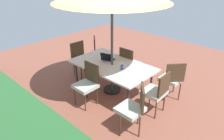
# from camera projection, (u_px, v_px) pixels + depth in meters

# --- Properties ---
(ground_plane) EXTENTS (10.00, 10.00, 0.02)m
(ground_plane) POSITION_uv_depth(u_px,v_px,m) (112.00, 91.00, 5.45)
(ground_plane) COLOR #935442
(dining_table) EXTENTS (2.05, 1.17, 0.75)m
(dining_table) POSITION_uv_depth(u_px,v_px,m) (112.00, 66.00, 5.13)
(dining_table) COLOR white
(dining_table) RESTS_ON ground_plane
(chair_north) EXTENTS (0.46, 0.46, 0.98)m
(chair_north) POSITION_uv_depth(u_px,v_px,m) (87.00, 83.00, 4.70)
(chair_north) COLOR silver
(chair_north) RESTS_ON ground_plane
(chair_northwest) EXTENTS (0.59, 0.58, 0.98)m
(chair_northwest) POSITION_uv_depth(u_px,v_px,m) (134.00, 107.00, 3.89)
(chair_northwest) COLOR silver
(chair_northwest) RESTS_ON ground_plane
(chair_east) EXTENTS (0.47, 0.46, 0.98)m
(chair_east) POSITION_uv_depth(u_px,v_px,m) (81.00, 57.00, 6.01)
(chair_east) COLOR silver
(chair_east) RESTS_ON ground_plane
(chair_southwest) EXTENTS (0.59, 0.59, 0.98)m
(chair_southwest) POSITION_uv_depth(u_px,v_px,m) (172.00, 78.00, 4.91)
(chair_southwest) COLOR silver
(chair_southwest) RESTS_ON ground_plane
(chair_west) EXTENTS (0.47, 0.46, 0.98)m
(chair_west) POSITION_uv_depth(u_px,v_px,m) (157.00, 91.00, 4.39)
(chair_west) COLOR silver
(chair_west) RESTS_ON ground_plane
(chair_south) EXTENTS (0.46, 0.46, 0.98)m
(chair_south) POSITION_uv_depth(u_px,v_px,m) (129.00, 63.00, 5.69)
(chair_south) COLOR silver
(chair_south) RESTS_ON ground_plane
(chair_southeast) EXTENTS (0.59, 0.59, 0.98)m
(chair_southeast) POSITION_uv_depth(u_px,v_px,m) (100.00, 51.00, 6.50)
(chair_southeast) COLOR silver
(chair_southeast) RESTS_ON ground_plane
(laptop) EXTENTS (0.38, 0.33, 0.21)m
(laptop) POSITION_uv_depth(u_px,v_px,m) (108.00, 58.00, 5.33)
(laptop) COLOR #2D2D33
(laptop) RESTS_ON dining_table
(cup) EXTENTS (0.08, 0.08, 0.10)m
(cup) POSITION_uv_depth(u_px,v_px,m) (122.00, 67.00, 4.86)
(cup) COLOR #334C99
(cup) RESTS_ON dining_table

